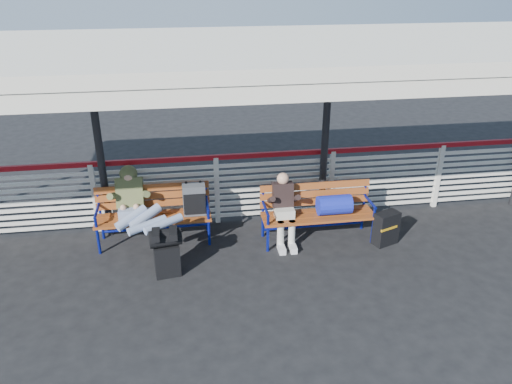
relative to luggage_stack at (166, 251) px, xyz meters
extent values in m
plane|color=black|center=(0.85, -0.39, -0.40)|extent=(60.00, 60.00, 0.00)
cube|color=silver|center=(0.85, 1.51, 0.20)|extent=(12.00, 0.04, 1.04)
cube|color=maroon|center=(0.85, 1.51, 0.80)|extent=(12.00, 0.06, 0.08)
cube|color=silver|center=(0.85, 0.51, 2.68)|extent=(12.60, 3.60, 0.16)
cube|color=silver|center=(0.85, -1.24, 2.55)|extent=(12.60, 0.06, 0.30)
cylinder|color=black|center=(-0.95, 1.36, 1.10)|extent=(0.12, 0.12, 3.00)
cylinder|color=black|center=(2.65, 1.36, 1.10)|extent=(0.12, 0.12, 3.00)
cube|color=black|center=(0.00, 0.00, -0.16)|extent=(0.38, 0.26, 0.49)
cylinder|color=black|center=(0.00, 0.00, 0.21)|extent=(0.47, 0.31, 0.25)
cube|color=#A1421F|center=(-0.20, 0.95, 0.05)|extent=(1.80, 0.50, 0.04)
cube|color=#A1421F|center=(-0.20, 1.21, 0.32)|extent=(1.80, 0.10, 0.40)
cylinder|color=#0E1B9B|center=(-1.05, 0.75, -0.18)|extent=(0.04, 0.04, 0.45)
cylinder|color=#0E1B9B|center=(0.65, 0.75, -0.18)|extent=(0.04, 0.04, 0.45)
cylinder|color=#0E1B9B|center=(-1.05, 1.22, 0.05)|extent=(0.04, 0.04, 0.90)
cylinder|color=#0E1B9B|center=(0.65, 1.22, 0.05)|extent=(0.04, 0.04, 0.90)
cube|color=#4E5155|center=(0.45, 0.97, 0.32)|extent=(0.36, 0.22, 0.50)
cube|color=#A1421F|center=(2.39, 0.62, 0.05)|extent=(1.80, 0.50, 0.04)
cube|color=#A1421F|center=(2.39, 0.88, 0.32)|extent=(1.80, 0.10, 0.40)
cylinder|color=#0E1B9B|center=(1.54, 0.42, -0.18)|extent=(0.04, 0.04, 0.45)
cylinder|color=#0E1B9B|center=(3.24, 0.42, -0.18)|extent=(0.04, 0.04, 0.45)
cylinder|color=#0E1B9B|center=(1.54, 0.89, 0.05)|extent=(0.04, 0.04, 0.90)
cylinder|color=#0E1B9B|center=(3.24, 0.89, 0.05)|extent=(0.04, 0.04, 0.90)
cylinder|color=#101B96|center=(2.64, 0.62, 0.23)|extent=(0.53, 0.31, 0.31)
cube|color=#828FAF|center=(-0.55, 1.00, 0.14)|extent=(0.36, 0.26, 0.18)
cube|color=#515A30|center=(-0.55, 1.20, 0.40)|extent=(0.42, 0.38, 0.53)
sphere|color=#515A30|center=(-0.55, 1.30, 0.68)|extent=(0.28, 0.28, 0.28)
sphere|color=tan|center=(-0.55, 1.26, 0.67)|extent=(0.21, 0.21, 0.21)
cube|color=black|center=(-0.12, -0.06, 0.31)|extent=(0.11, 0.27, 0.10)
cube|color=black|center=(0.12, -0.06, 0.31)|extent=(0.11, 0.27, 0.10)
cube|color=beige|center=(1.84, 0.65, 0.13)|extent=(0.30, 0.24, 0.16)
cube|color=black|center=(1.84, 0.79, 0.38)|extent=(0.32, 0.23, 0.42)
sphere|color=tan|center=(1.84, 0.81, 0.65)|extent=(0.19, 0.19, 0.19)
cylinder|color=beige|center=(1.75, 0.47, -0.16)|extent=(0.11, 0.11, 0.46)
cylinder|color=beige|center=(1.93, 0.47, -0.16)|extent=(0.11, 0.11, 0.46)
cube|color=silver|center=(1.75, 0.37, -0.35)|extent=(0.10, 0.24, 0.10)
cube|color=silver|center=(1.93, 0.37, -0.35)|extent=(0.10, 0.24, 0.10)
cube|color=black|center=(3.44, 0.37, -0.13)|extent=(0.44, 0.34, 0.54)
cube|color=#C98C12|center=(3.44, 0.25, -0.07)|extent=(0.31, 0.14, 0.04)
camera|label=1|loc=(0.33, -6.18, 3.72)|focal=35.00mm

